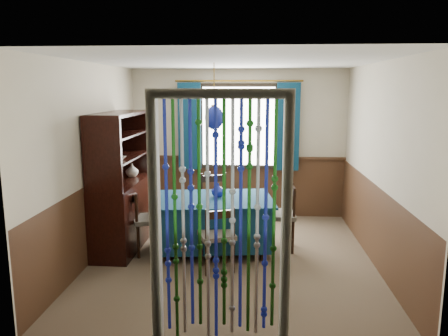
# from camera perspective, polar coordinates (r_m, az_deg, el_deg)

# --- Properties ---
(floor) EXTENTS (4.00, 4.00, 0.00)m
(floor) POSITION_cam_1_polar(r_m,az_deg,el_deg) (5.80, 1.06, -11.71)
(floor) COLOR brown
(floor) RESTS_ON ground
(ceiling) EXTENTS (4.00, 4.00, 0.00)m
(ceiling) POSITION_cam_1_polar(r_m,az_deg,el_deg) (5.38, 1.15, 13.78)
(ceiling) COLOR silver
(ceiling) RESTS_ON ground
(wall_back) EXTENTS (3.60, 0.00, 3.60)m
(wall_back) POSITION_cam_1_polar(r_m,az_deg,el_deg) (7.43, 1.90, 3.18)
(wall_back) COLOR beige
(wall_back) RESTS_ON ground
(wall_front) EXTENTS (3.60, 0.00, 3.60)m
(wall_front) POSITION_cam_1_polar(r_m,az_deg,el_deg) (3.50, -0.61, -5.03)
(wall_front) COLOR beige
(wall_front) RESTS_ON ground
(wall_left) EXTENTS (0.00, 4.00, 4.00)m
(wall_left) POSITION_cam_1_polar(r_m,az_deg,el_deg) (5.83, -16.86, 0.74)
(wall_left) COLOR beige
(wall_left) RESTS_ON ground
(wall_right) EXTENTS (0.00, 4.00, 4.00)m
(wall_right) POSITION_cam_1_polar(r_m,az_deg,el_deg) (5.66, 19.63, 0.30)
(wall_right) COLOR beige
(wall_right) RESTS_ON ground
(wainscot_back) EXTENTS (3.60, 0.00, 3.60)m
(wainscot_back) POSITION_cam_1_polar(r_m,az_deg,el_deg) (7.55, 1.87, -2.49)
(wainscot_back) COLOR #462B1A
(wainscot_back) RESTS_ON ground
(wainscot_front) EXTENTS (3.60, 0.00, 3.60)m
(wainscot_front) POSITION_cam_1_polar(r_m,az_deg,el_deg) (3.79, -0.57, -15.98)
(wainscot_front) COLOR #462B1A
(wainscot_front) RESTS_ON ground
(wainscot_left) EXTENTS (0.00, 4.00, 4.00)m
(wainscot_left) POSITION_cam_1_polar(r_m,az_deg,el_deg) (5.99, -16.35, -6.35)
(wainscot_left) COLOR #462B1A
(wainscot_left) RESTS_ON ground
(wainscot_right) EXTENTS (0.00, 4.00, 4.00)m
(wainscot_right) POSITION_cam_1_polar(r_m,az_deg,el_deg) (5.82, 19.04, -6.98)
(wainscot_right) COLOR #462B1A
(wainscot_right) RESTS_ON ground
(window) EXTENTS (1.32, 0.12, 1.42)m
(window) POSITION_cam_1_polar(r_m,az_deg,el_deg) (7.35, 1.90, 5.45)
(window) COLOR black
(window) RESTS_ON wall_back
(doorway) EXTENTS (1.16, 0.12, 2.18)m
(doorway) POSITION_cam_1_polar(r_m,az_deg,el_deg) (3.62, -0.52, -7.83)
(doorway) COLOR silver
(doorway) RESTS_ON ground
(dining_table) EXTENTS (1.66, 1.25, 0.74)m
(dining_table) POSITION_cam_1_polar(r_m,az_deg,el_deg) (5.92, -1.23, -6.85)
(dining_table) COLOR #0E304A
(dining_table) RESTS_ON floor
(chair_near) EXTENTS (0.51, 0.50, 0.82)m
(chair_near) POSITION_cam_1_polar(r_m,az_deg,el_deg) (5.29, -0.89, -8.87)
(chair_near) COLOR black
(chair_near) RESTS_ON floor
(chair_far) EXTENTS (0.56, 0.54, 0.91)m
(chair_far) POSITION_cam_1_polar(r_m,az_deg,el_deg) (6.58, -1.11, -4.57)
(chair_far) COLOR black
(chair_far) RESTS_ON floor
(chair_left) EXTENTS (0.53, 0.54, 0.86)m
(chair_left) POSITION_cam_1_polar(r_m,az_deg,el_deg) (5.94, -10.10, -6.63)
(chair_left) COLOR black
(chair_left) RESTS_ON floor
(chair_right) EXTENTS (0.42, 0.44, 0.89)m
(chair_right) POSITION_cam_1_polar(r_m,az_deg,el_deg) (6.03, 7.53, -6.13)
(chair_right) COLOR black
(chair_right) RESTS_ON floor
(sideboard) EXTENTS (0.52, 1.44, 1.87)m
(sideboard) POSITION_cam_1_polar(r_m,az_deg,el_deg) (6.18, -13.13, -4.35)
(sideboard) COLOR black
(sideboard) RESTS_ON floor
(pendant_lamp) EXTENTS (0.25, 0.25, 0.85)m
(pendant_lamp) POSITION_cam_1_polar(r_m,az_deg,el_deg) (5.66, -1.28, 6.61)
(pendant_lamp) COLOR olive
(pendant_lamp) RESTS_ON ceiling
(vase_table) EXTENTS (0.20, 0.20, 0.17)m
(vase_table) POSITION_cam_1_polar(r_m,az_deg,el_deg) (5.90, -0.80, -2.96)
(vase_table) COLOR navy
(vase_table) RESTS_ON dining_table
(bowl_shelf) EXTENTS (0.28, 0.28, 0.06)m
(bowl_shelf) POSITION_cam_1_polar(r_m,az_deg,el_deg) (5.73, -13.76, 1.27)
(bowl_shelf) COLOR beige
(bowl_shelf) RESTS_ON sideboard
(vase_sideboard) EXTENTS (0.20, 0.20, 0.21)m
(vase_sideboard) POSITION_cam_1_polar(r_m,az_deg,el_deg) (6.38, -11.93, -0.18)
(vase_sideboard) COLOR beige
(vase_sideboard) RESTS_ON sideboard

